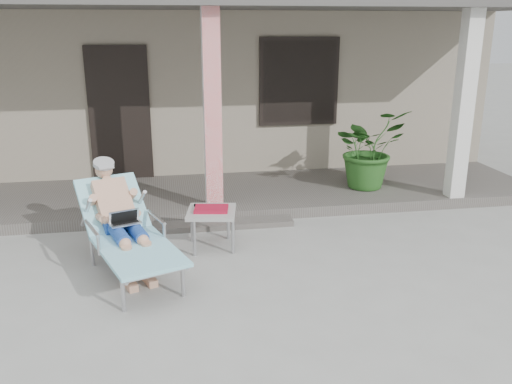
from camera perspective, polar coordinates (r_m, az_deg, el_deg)
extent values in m
plane|color=#9E9E99|center=(5.46, -2.11, -10.58)|extent=(60.00, 60.00, 0.00)
cube|color=gray|center=(11.36, -6.72, 11.81)|extent=(10.00, 5.00, 3.00)
cube|color=black|center=(8.89, -14.15, 7.99)|extent=(0.95, 0.06, 2.10)
cube|color=black|center=(9.08, 4.55, 11.50)|extent=(1.20, 0.06, 1.30)
cube|color=black|center=(9.08, 4.56, 11.50)|extent=(1.32, 0.05, 1.42)
cube|color=#605B56|center=(8.20, -4.94, -0.40)|extent=(10.00, 2.00, 0.15)
cube|color=red|center=(7.05, -4.62, 8.27)|extent=(0.22, 0.22, 2.61)
cube|color=silver|center=(8.15, 20.99, 8.40)|extent=(0.22, 0.22, 2.61)
cube|color=#605B56|center=(7.13, -4.12, -3.44)|extent=(2.00, 0.30, 0.07)
cylinder|color=#B7B7BC|center=(5.20, -13.82, -10.41)|extent=(0.04, 0.04, 0.35)
cylinder|color=#B7B7BC|center=(5.36, -7.70, -9.15)|extent=(0.04, 0.04, 0.35)
cylinder|color=#B7B7BC|center=(6.23, -16.87, -5.92)|extent=(0.04, 0.04, 0.35)
cylinder|color=#B7B7BC|center=(6.36, -11.70, -5.01)|extent=(0.04, 0.04, 0.35)
cube|color=#B7B7BC|center=(5.57, -12.30, -6.23)|extent=(0.96, 1.29, 0.03)
cube|color=#9BD1F0|center=(5.56, -12.32, -6.01)|extent=(1.06, 1.36, 0.04)
cube|color=#B7B7BC|center=(6.26, -14.84, -1.58)|extent=(0.75, 0.72, 0.47)
cube|color=#9BD1F0|center=(6.25, -14.86, -1.30)|extent=(0.86, 0.82, 0.53)
cylinder|color=#A4A5A7|center=(6.39, -15.80, 2.96)|extent=(0.30, 0.30, 0.12)
cube|color=silver|center=(5.87, -13.67, -3.13)|extent=(0.37, 0.32, 0.22)
cube|color=#A1A19D|center=(6.37, -4.72, -2.11)|extent=(0.64, 0.64, 0.04)
cylinder|color=#B7B7BC|center=(6.23, -6.51, -4.91)|extent=(0.04, 0.04, 0.42)
cylinder|color=#B7B7BC|center=(6.26, -2.45, -4.68)|extent=(0.04, 0.04, 0.42)
cylinder|color=#B7B7BC|center=(6.64, -6.75, -3.49)|extent=(0.04, 0.04, 0.42)
cylinder|color=#B7B7BC|center=(6.68, -2.94, -3.28)|extent=(0.04, 0.04, 0.42)
cube|color=#A7112C|center=(6.36, -4.72, -1.78)|extent=(0.43, 0.35, 0.03)
cube|color=black|center=(6.49, -4.84, -1.42)|extent=(0.39, 0.09, 0.04)
imported|color=#26591E|center=(8.40, 11.75, 4.51)|extent=(1.31, 1.22, 1.20)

